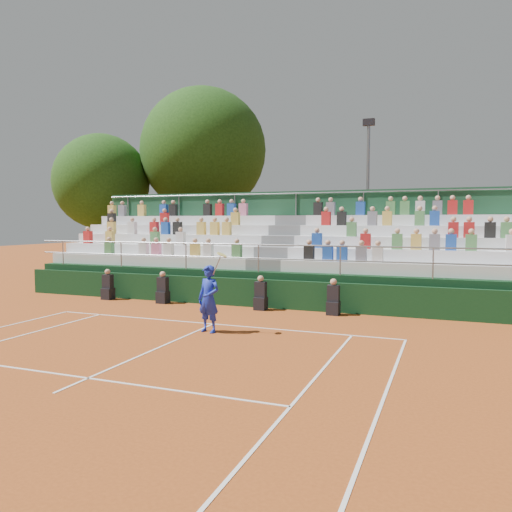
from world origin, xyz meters
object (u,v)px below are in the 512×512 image
at_px(tennis_player, 209,299).
at_px(tree_east, 203,151).
at_px(tree_west, 102,182).
at_px(floodlight_mast, 368,187).

bearing_deg(tennis_player, tree_east, 117.64).
height_order(tree_west, tree_east, tree_east).
xyz_separation_m(tree_west, tree_east, (5.56, 2.65, 1.90)).
xyz_separation_m(tree_west, floodlight_mast, (15.71, 1.58, -0.57)).
xyz_separation_m(tennis_player, floodlight_mast, (2.05, 14.40, 3.92)).
relative_size(tennis_player, tree_east, 0.20).
bearing_deg(floodlight_mast, tree_west, -174.24).
height_order(tree_east, floodlight_mast, tree_east).
height_order(tree_west, floodlight_mast, floodlight_mast).
distance_m(tennis_player, tree_west, 19.26).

